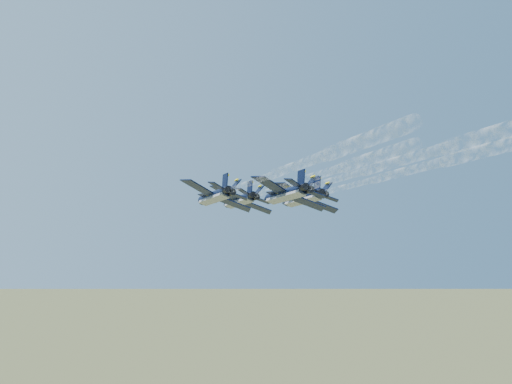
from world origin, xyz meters
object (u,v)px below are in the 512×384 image
jet_left (214,196)px  jet_right (303,198)px  jet_lead (239,200)px  jet_slot (286,194)px

jet_left → jet_right: (16.76, -2.67, 0.00)m
jet_lead → jet_right: 14.32m
jet_right → jet_slot: (-10.40, -9.31, 0.00)m
jet_lead → jet_left: bearing=-126.4°
jet_right → jet_slot: 13.96m
jet_lead → jet_right: bearing=-57.4°
jet_slot → jet_left: bearing=128.7°
jet_left → jet_right: same height
jet_lead → jet_slot: (-5.05, -22.59, 0.00)m
jet_lead → jet_left: (-11.42, -10.62, 0.00)m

